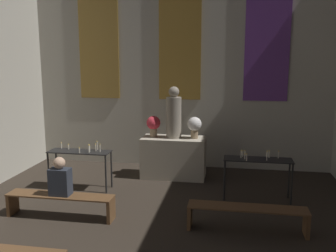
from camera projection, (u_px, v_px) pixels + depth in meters
name	position (u px, v px, depth m)	size (l,w,h in m)	color
wall_back	(180.00, 59.00, 9.48)	(7.83, 0.16, 5.52)	#B2AD9E
altar	(174.00, 157.00, 8.91)	(1.50, 0.73, 0.96)	#ADA38E
statue	(174.00, 115.00, 8.72)	(0.35, 0.35, 1.20)	gray
flower_vase_left	(153.00, 124.00, 8.85)	(0.33, 0.33, 0.50)	#937A5B
flower_vase_right	(194.00, 126.00, 8.69)	(0.33, 0.33, 0.50)	#937A5B
candle_rack_left	(80.00, 156.00, 8.05)	(1.34, 0.43, 1.04)	black
candle_rack_right	(258.00, 165.00, 7.43)	(1.34, 0.43, 1.04)	black
pew_back_left	(60.00, 201.00, 6.65)	(1.93, 0.36, 0.42)	brown
pew_back_right	(247.00, 213.00, 6.10)	(1.93, 0.36, 0.42)	brown
person_seated	(60.00, 178.00, 6.57)	(0.36, 0.24, 0.69)	#282D38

